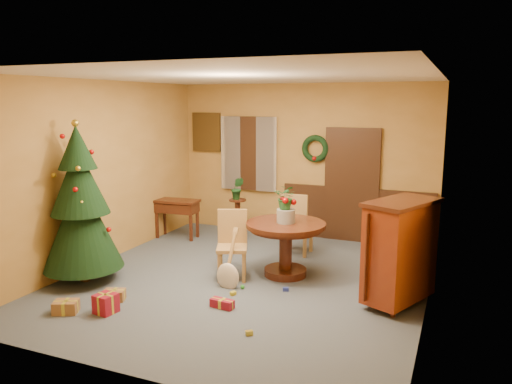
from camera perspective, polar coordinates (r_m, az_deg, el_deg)
The scene contains 21 objects.
room_envelope at distance 9.49m, azimuth 6.50°, elevation 1.46°, with size 5.50×5.50×5.50m.
dining_table at distance 7.42m, azimuth 3.41°, elevation -5.34°, with size 1.18×1.18×0.81m.
urn at distance 7.33m, azimuth 3.44°, elevation -2.75°, with size 0.27×0.27×0.20m, color slate.
centerpiece_plant at distance 7.27m, azimuth 3.46°, elevation -0.59°, with size 0.33×0.28×0.36m, color #1E4C23.
chair_near at distance 7.36m, azimuth -2.74°, elevation -5.70°, with size 0.57×0.57×1.00m.
chair_far at distance 8.41m, azimuth 4.62°, elevation -3.43°, with size 0.46×0.46×1.07m.
guitar at distance 6.98m, azimuth -3.26°, elevation -7.78°, with size 0.34×0.16×0.80m, color beige, non-canonical shape.
plant_stand at distance 9.17m, azimuth -2.12°, elevation -2.70°, with size 0.31×0.31×0.80m.
stand_plant at distance 9.07m, azimuth -2.14°, elevation 0.43°, with size 0.23×0.18×0.41m, color #19471E.
christmas_tree at distance 7.48m, azimuth -19.42°, elevation -1.56°, with size 1.13×1.13×2.32m.
writing_desk at distance 9.56m, azimuth -9.03°, elevation -1.95°, with size 0.86×0.48×0.74m.
sideboard at distance 6.59m, azimuth 16.14°, elevation -6.32°, with size 0.94×1.20×1.36m.
gift_a at distance 6.72m, azimuth -20.90°, elevation -12.17°, with size 0.35×0.31×0.16m.
gift_b at distance 6.55m, azimuth -16.79°, elevation -12.10°, with size 0.27×0.27×0.24m.
gift_c at distance 6.92m, azimuth -15.87°, elevation -11.26°, with size 0.31×0.27×0.14m.
gift_d at distance 6.47m, azimuth -3.89°, elevation -12.59°, with size 0.32×0.16×0.11m.
toy_a at distance 6.99m, azimuth 3.41°, elevation -11.05°, with size 0.08×0.05×0.05m, color #2638A5.
toy_b at distance 7.05m, azimuth -1.56°, elevation -10.79°, with size 0.06×0.06×0.06m, color green.
toy_c at distance 6.85m, azimuth -2.64°, elevation -11.50°, with size 0.08×0.05×0.05m, color gold.
toy_d at distance 7.46m, azimuth 1.66°, elevation -9.58°, with size 0.06×0.06×0.06m, color #BA0E0C.
toy_e at distance 5.78m, azimuth -0.79°, elevation -15.80°, with size 0.08×0.05×0.05m, color gold.
Camera 1 is at (2.81, -6.30, 2.57)m, focal length 35.00 mm.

